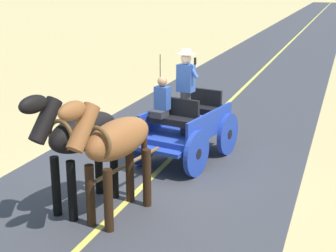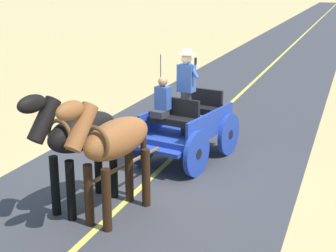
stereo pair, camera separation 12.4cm
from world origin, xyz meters
TOP-DOWN VIEW (x-y plane):
  - ground_plane at (0.00, 0.00)m, footprint 200.00×200.00m
  - road_surface at (0.00, 0.00)m, footprint 5.75×160.00m
  - road_centre_stripe at (0.00, 0.00)m, footprint 0.12×160.00m
  - horse_drawn_carriage at (-0.31, -0.88)m, footprint 1.84×4.51m
  - horse_near_side at (-0.09, 2.16)m, footprint 0.86×2.15m
  - horse_off_side at (0.62, 2.03)m, footprint 0.90×2.15m

SIDE VIEW (x-z plane):
  - ground_plane at x=0.00m, z-range 0.00..0.00m
  - road_surface at x=0.00m, z-range 0.00..0.01m
  - road_centre_stripe at x=0.00m, z-range 0.01..0.01m
  - horse_drawn_carriage at x=-0.31m, z-range -0.43..2.07m
  - horse_near_side at x=-0.09m, z-range 0.22..2.43m
  - horse_off_side at x=0.62m, z-range 0.22..2.43m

